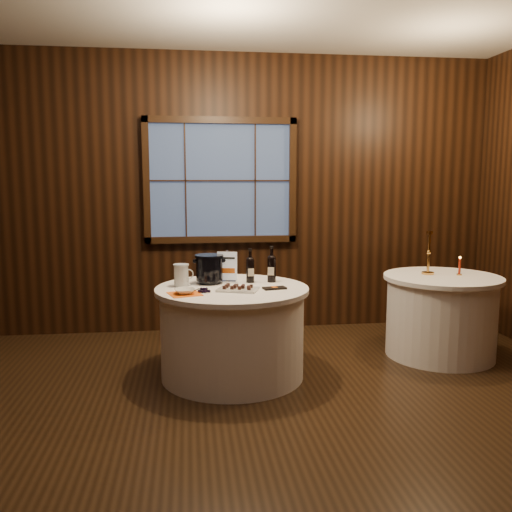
{
  "coord_description": "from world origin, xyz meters",
  "views": [
    {
      "loc": [
        -0.35,
        -3.42,
        1.66
      ],
      "look_at": [
        0.19,
        0.9,
        1.04
      ],
      "focal_mm": 38.0,
      "sensor_mm": 36.0,
      "label": 1
    }
  ],
  "objects": [
    {
      "name": "main_table",
      "position": [
        0.0,
        1.0,
        0.39
      ],
      "size": [
        1.28,
        1.28,
        0.77
      ],
      "color": "white",
      "rests_on": "ground"
    },
    {
      "name": "side_table",
      "position": [
        2.0,
        1.3,
        0.39
      ],
      "size": [
        1.08,
        1.08,
        0.77
      ],
      "color": "white",
      "rests_on": "ground"
    },
    {
      "name": "back_wall",
      "position": [
        0.0,
        2.48,
        1.54
      ],
      "size": [
        6.0,
        0.1,
        3.0
      ],
      "color": "black",
      "rests_on": "ground"
    },
    {
      "name": "ice_bucket",
      "position": [
        -0.18,
        1.19,
        0.9
      ],
      "size": [
        0.25,
        0.25,
        0.25
      ],
      "color": "black",
      "rests_on": "main_table"
    },
    {
      "name": "ground",
      "position": [
        0.0,
        0.0,
        0.0
      ],
      "size": [
        6.0,
        6.0,
        0.0
      ],
      "primitive_type": "plane",
      "color": "black",
      "rests_on": "ground"
    },
    {
      "name": "orange_napkin",
      "position": [
        -0.39,
        0.77,
        0.77
      ],
      "size": [
        0.29,
        0.29,
        0.0
      ],
      "primitive_type": "cube",
      "rotation": [
        0.0,
        0.0,
        0.29
      ],
      "color": "orange",
      "rests_on": "main_table"
    },
    {
      "name": "port_bottle_right",
      "position": [
        0.36,
        1.19,
        0.91
      ],
      "size": [
        0.08,
        0.09,
        0.32
      ],
      "rotation": [
        0.0,
        0.0,
        -0.32
      ],
      "color": "black",
      "rests_on": "main_table"
    },
    {
      "name": "cracker_bowl",
      "position": [
        -0.39,
        0.77,
        0.79
      ],
      "size": [
        0.18,
        0.18,
        0.04
      ],
      "primitive_type": "imported",
      "rotation": [
        0.0,
        0.0,
        0.13
      ],
      "color": "silver",
      "rests_on": "orange_napkin"
    },
    {
      "name": "brass_candlestick",
      "position": [
        1.9,
        1.4,
        0.92
      ],
      "size": [
        0.12,
        0.12,
        0.41
      ],
      "color": "#BC843B",
      "rests_on": "side_table"
    },
    {
      "name": "red_candle",
      "position": [
        2.17,
        1.31,
        0.84
      ],
      "size": [
        0.05,
        0.05,
        0.18
      ],
      "color": "#BC843B",
      "rests_on": "side_table"
    },
    {
      "name": "glass_pitcher",
      "position": [
        -0.42,
        1.09,
        0.87
      ],
      "size": [
        0.17,
        0.13,
        0.19
      ],
      "rotation": [
        0.0,
        0.0,
        0.28
      ],
      "color": "silver",
      "rests_on": "main_table"
    },
    {
      "name": "port_bottle_left",
      "position": [
        0.17,
        1.19,
        0.9
      ],
      "size": [
        0.07,
        0.07,
        0.3
      ],
      "rotation": [
        0.0,
        0.0,
        0.08
      ],
      "color": "black",
      "rests_on": "main_table"
    },
    {
      "name": "chocolate_plate",
      "position": [
        0.04,
        0.85,
        0.79
      ],
      "size": [
        0.37,
        0.3,
        0.05
      ],
      "rotation": [
        0.0,
        0.0,
        -0.34
      ],
      "color": "silver",
      "rests_on": "main_table"
    },
    {
      "name": "grape_bunch",
      "position": [
        -0.24,
        0.81,
        0.79
      ],
      "size": [
        0.16,
        0.07,
        0.04
      ],
      "rotation": [
        0.0,
        0.0,
        -0.16
      ],
      "color": "black",
      "rests_on": "main_table"
    },
    {
      "name": "chocolate_box",
      "position": [
        0.34,
        0.88,
        0.78
      ],
      "size": [
        0.2,
        0.13,
        0.02
      ],
      "primitive_type": "cube",
      "rotation": [
        0.0,
        0.0,
        0.19
      ],
      "color": "black",
      "rests_on": "main_table"
    },
    {
      "name": "sign_stand",
      "position": [
        -0.02,
        1.21,
        0.87
      ],
      "size": [
        0.17,
        0.11,
        0.28
      ],
      "rotation": [
        0.0,
        0.0,
        -0.24
      ],
      "color": "silver",
      "rests_on": "main_table"
    }
  ]
}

